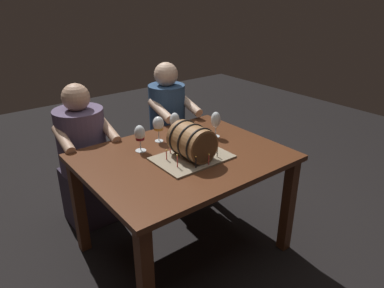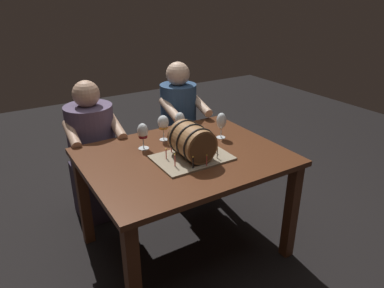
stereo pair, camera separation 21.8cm
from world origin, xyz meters
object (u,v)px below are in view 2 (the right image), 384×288
Objects in this scene: wine_glass_empty at (221,121)px; person_seated_left at (94,156)px; person_seated_right at (179,136)px; dining_table at (184,169)px; barrel_cake at (192,143)px; wine_glass_white at (180,121)px; wine_glass_red at (143,132)px; wine_glass_amber at (163,123)px.

wine_glass_empty is 0.17× the size of person_seated_left.
dining_table is at bearing -117.37° from person_seated_right.
dining_table is 0.84m from person_seated_right.
wine_glass_empty is at bearing -40.34° from person_seated_left.
barrel_cake is 0.95m from person_seated_right.
dining_table is at bearing 99.71° from barrel_cake.
wine_glass_white is at bearing 149.01° from wine_glass_empty.
dining_table is 7.03× the size of wine_glass_red.
dining_table is 6.74× the size of wine_glass_empty.
barrel_cake reaches higher than wine_glass_empty.
person_seated_right reaches higher than wine_glass_empty.
wine_glass_empty reaches higher than wine_glass_amber.
wine_glass_red reaches higher than dining_table.
person_seated_right is at bearing 49.97° from wine_glass_amber.
person_seated_left reaches higher than wine_glass_red.
wine_glass_empty is at bearing 26.87° from barrel_cake.
person_seated_right reaches higher than barrel_cake.
wine_glass_white is 0.17× the size of person_seated_left.
wine_glass_amber is 0.98× the size of wine_glass_empty.
wine_glass_amber is at bearing -130.03° from person_seated_right.
person_seated_right is (0.38, 0.74, -0.11)m from dining_table.
wine_glass_amber is at bearing 90.19° from dining_table.
wine_glass_empty is (0.35, 0.18, 0.02)m from barrel_cake.
wine_glass_amber is at bearing -50.10° from person_seated_left.
person_seated_right reaches higher than wine_glass_white.
wine_glass_empty is at bearing -26.05° from wine_glass_amber.
person_seated_left reaches higher than dining_table.
wine_glass_empty reaches higher than dining_table.
wine_glass_amber is 0.69m from person_seated_left.
wine_glass_amber is 1.02× the size of wine_glass_red.
wine_glass_empty is at bearing -12.24° from wine_glass_red.
wine_glass_red is at bearing -161.53° from wine_glass_amber.
barrel_cake is 2.55× the size of wine_glass_amber.
barrel_cake is at bearing -80.29° from dining_table.
wine_glass_amber is 0.95× the size of wine_glass_white.
dining_table is at bearing -114.89° from wine_glass_white.
person_seated_left is (-0.38, 0.74, -0.11)m from dining_table.
person_seated_right is (0.76, -0.00, 0.00)m from person_seated_left.
barrel_cake is at bearing -114.38° from person_seated_right.
person_seated_left is (-0.40, 0.81, -0.32)m from barrel_cake.
wine_glass_amber is at bearing 153.95° from wine_glass_empty.
wine_glass_amber is at bearing 92.23° from barrel_cake.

